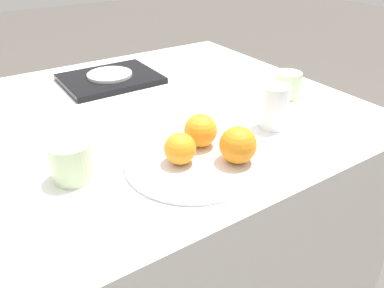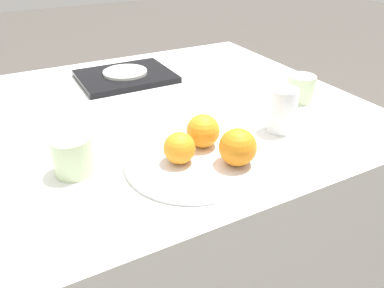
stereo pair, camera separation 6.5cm
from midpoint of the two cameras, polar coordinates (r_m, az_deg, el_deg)
ground_plane at (r=1.54m, az=-7.06°, el=-20.10°), size 12.00×12.00×0.00m
table at (r=1.28m, az=-8.07°, el=-9.74°), size 1.20×1.03×0.72m
fruit_platter at (r=0.83m, az=-2.25°, el=-2.47°), size 0.30×0.30×0.02m
orange_0 at (r=0.80m, az=-4.18°, el=-0.77°), size 0.07×0.07×0.07m
orange_1 at (r=0.86m, az=-0.85°, el=2.04°), size 0.08×0.08×0.08m
orange_2 at (r=0.80m, az=4.72°, el=-0.20°), size 0.08×0.08×0.08m
water_glass at (r=0.98m, az=10.55°, el=5.58°), size 0.07×0.07×0.11m
serving_tray at (r=1.33m, az=-13.77°, el=9.61°), size 0.31×0.25×0.02m
side_plate at (r=1.32m, az=-13.85°, el=10.22°), size 0.15×0.15×0.01m
cup_0 at (r=1.18m, az=12.76°, el=8.77°), size 0.08×0.08×0.08m
cup_1 at (r=0.81m, az=-20.04°, el=-2.53°), size 0.09×0.09×0.08m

